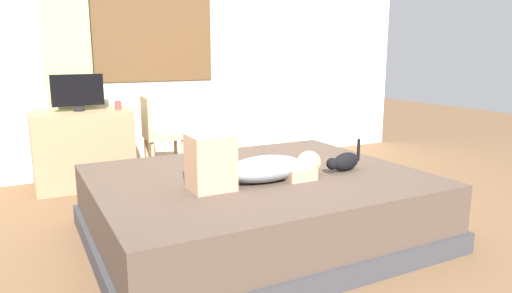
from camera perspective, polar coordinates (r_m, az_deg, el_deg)
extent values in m
plane|color=brown|center=(3.32, 1.86, -11.19)|extent=(16.00, 16.00, 0.00)
cube|color=beige|center=(5.27, -11.31, 13.14)|extent=(6.40, 0.12, 2.90)
cube|color=brown|center=(5.17, -12.58, 13.99)|extent=(1.29, 0.02, 1.08)
cube|color=white|center=(5.16, -12.57, 13.99)|extent=(1.21, 0.02, 1.00)
cube|color=#38383D|center=(3.30, 0.09, -10.02)|extent=(2.24, 1.82, 0.14)
cube|color=#4C3D33|center=(3.22, 0.09, -6.21)|extent=(2.17, 1.77, 0.32)
ellipsoid|color=#8C939E|center=(2.98, 1.16, -2.79)|extent=(0.56, 0.26, 0.17)
sphere|color=tan|center=(3.15, 6.60, -2.07)|extent=(0.17, 0.17, 0.17)
cube|color=tan|center=(2.80, -5.68, -1.98)|extent=(0.26, 0.24, 0.34)
cube|color=tan|center=(3.10, 4.74, -3.12)|extent=(0.20, 0.28, 0.08)
ellipsoid|color=black|center=(3.32, 11.12, -1.86)|extent=(0.28, 0.17, 0.13)
sphere|color=black|center=(3.20, 9.48, -2.13)|extent=(0.08, 0.08, 0.08)
cylinder|color=black|center=(3.43, 12.65, -0.40)|extent=(0.03, 0.03, 0.16)
cube|color=#997A56|center=(4.76, -20.76, -0.28)|extent=(0.90, 0.56, 0.74)
cylinder|color=black|center=(4.70, -21.18, 4.43)|extent=(0.10, 0.10, 0.05)
cube|color=black|center=(4.68, -21.34, 6.56)|extent=(0.48, 0.07, 0.30)
cylinder|color=#B23D38|center=(4.70, -16.81, 4.95)|extent=(0.06, 0.06, 0.09)
cylinder|color=tan|center=(4.96, -9.94, -1.02)|extent=(0.04, 0.04, 0.44)
cylinder|color=tan|center=(4.67, -9.01, -1.77)|extent=(0.04, 0.04, 0.44)
cylinder|color=tan|center=(4.89, -13.39, -1.32)|extent=(0.04, 0.04, 0.44)
cylinder|color=tan|center=(4.60, -12.67, -2.10)|extent=(0.04, 0.04, 0.44)
cube|color=tan|center=(4.73, -11.37, 1.29)|extent=(0.40, 0.40, 0.04)
cube|color=tan|center=(4.66, -13.51, 3.67)|extent=(0.06, 0.38, 0.38)
cube|color=#ADCC75|center=(4.94, -22.41, 10.98)|extent=(0.44, 0.06, 2.61)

